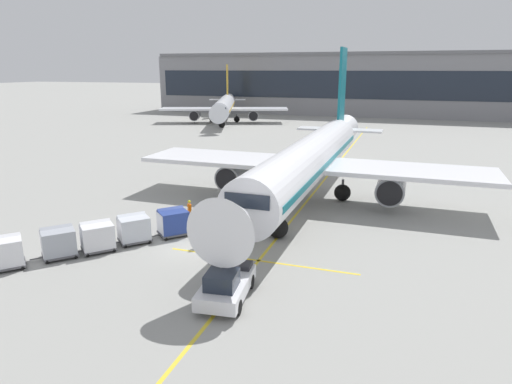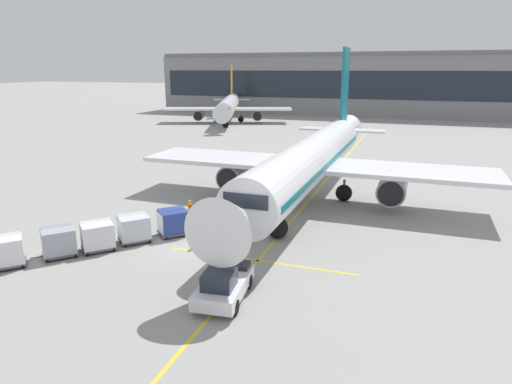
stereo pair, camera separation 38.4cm
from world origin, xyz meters
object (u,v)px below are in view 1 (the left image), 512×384
(baggage_cart_lead, at_px, (173,222))
(ground_crew_marshaller, at_px, (170,218))
(safety_cone_engine_keepout, at_px, (251,189))
(baggage_cart_second, at_px, (134,228))
(safety_cone_wingtip, at_px, (226,191))
(baggage_cart_fifth, at_px, (4,252))
(ground_crew_by_carts, at_px, (190,210))
(distant_airplane, at_px, (224,107))
(baggage_cart_fourth, at_px, (58,242))
(pushback_tug, at_px, (226,285))
(belt_loader, at_px, (224,215))
(ground_crew_by_loader, at_px, (202,232))
(parked_airplane, at_px, (310,159))
(baggage_cart_third, at_px, (97,236))

(baggage_cart_lead, height_order, ground_crew_marshaller, baggage_cart_lead)
(baggage_cart_lead, relative_size, safety_cone_engine_keepout, 4.13)
(baggage_cart_second, relative_size, safety_cone_wingtip, 4.05)
(baggage_cart_second, bearing_deg, baggage_cart_fifth, -128.92)
(ground_crew_by_carts, bearing_deg, baggage_cart_second, -108.77)
(safety_cone_wingtip, height_order, distant_airplane, distant_airplane)
(baggage_cart_lead, xyz_separation_m, baggage_cart_fourth, (-4.80, -5.68, 0.00))
(baggage_cart_fifth, relative_size, safety_cone_engine_keepout, 4.13)
(distant_airplane, bearing_deg, pushback_tug, -67.30)
(ground_crew_by_carts, bearing_deg, safety_cone_wingtip, 92.81)
(baggage_cart_fourth, bearing_deg, ground_crew_marshaller, 56.70)
(belt_loader, relative_size, pushback_tug, 0.99)
(baggage_cart_fourth, height_order, safety_cone_wingtip, baggage_cart_fourth)
(baggage_cart_fifth, relative_size, ground_crew_by_loader, 1.47)
(baggage_cart_lead, height_order, baggage_cart_fourth, same)
(belt_loader, distance_m, baggage_cart_second, 6.57)
(safety_cone_wingtip, bearing_deg, ground_crew_marshaller, -90.18)
(parked_airplane, relative_size, ground_crew_by_loader, 22.88)
(ground_crew_marshaller, bearing_deg, parked_airplane, 54.74)
(ground_crew_by_loader, bearing_deg, baggage_cart_fourth, -149.52)
(safety_cone_engine_keepout, bearing_deg, baggage_cart_second, -102.37)
(parked_airplane, bearing_deg, ground_crew_marshaller, -125.26)
(baggage_cart_second, xyz_separation_m, baggage_cart_third, (-1.36, -2.01, 0.00))
(safety_cone_wingtip, bearing_deg, pushback_tug, -67.58)
(safety_cone_engine_keepout, bearing_deg, parked_airplane, -7.55)
(baggage_cart_second, distance_m, baggage_cart_fifth, 7.62)
(parked_airplane, distance_m, safety_cone_engine_keepout, 6.74)
(baggage_cart_lead, bearing_deg, distant_airplane, 109.63)
(parked_airplane, xyz_separation_m, safety_cone_wingtip, (-7.70, -0.63, -3.36))
(distant_airplane, bearing_deg, baggage_cart_lead, -70.37)
(parked_airplane, relative_size, ground_crew_by_carts, 22.88)
(baggage_cart_second, bearing_deg, baggage_cart_third, -124.16)
(ground_crew_marshaller, distance_m, safety_cone_engine_keepout, 11.89)
(belt_loader, bearing_deg, safety_cone_wingtip, 111.44)
(ground_crew_marshaller, relative_size, safety_cone_wingtip, 2.76)
(baggage_cart_third, xyz_separation_m, distant_airplane, (-19.65, 68.06, 2.36))
(ground_crew_marshaller, bearing_deg, baggage_cart_fourth, -123.30)
(ground_crew_marshaller, bearing_deg, belt_loader, 31.22)
(belt_loader, relative_size, baggage_cart_lead, 1.79)
(baggage_cart_second, relative_size, distant_airplane, 0.07)
(ground_crew_marshaller, bearing_deg, distant_airplane, 109.36)
(baggage_cart_third, xyz_separation_m, ground_crew_by_loader, (6.00, 2.86, -0.00))
(ground_crew_by_loader, xyz_separation_m, ground_crew_by_carts, (-2.97, 4.03, 0.00))
(safety_cone_wingtip, bearing_deg, baggage_cart_fifth, -107.65)
(baggage_cart_lead, bearing_deg, baggage_cart_fourth, -130.19)
(parked_airplane, relative_size, baggage_cart_second, 15.59)
(belt_loader, height_order, baggage_cart_lead, belt_loader)
(parked_airplane, xyz_separation_m, distant_airplane, (-29.97, 52.35, -0.31))
(baggage_cart_lead, relative_size, baggage_cart_second, 1.00)
(pushback_tug, height_order, distant_airplane, distant_airplane)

